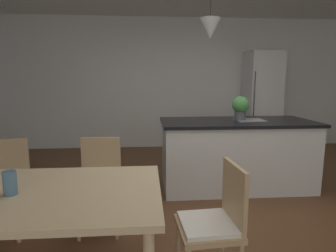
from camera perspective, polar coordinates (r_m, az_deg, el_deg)
The scene contains 11 objects.
ground_plane at distance 3.13m, azimuth 8.95°, elevation -18.17°, with size 10.00×8.40×0.04m, color brown.
wall_back_kitchen at distance 6.00m, azimuth 2.09°, elevation 8.61°, with size 10.00×0.12×2.70m, color white.
dining_table at distance 2.08m, azimuth -30.24°, elevation -13.24°, with size 1.95×0.96×0.73m.
chair_far_right at distance 2.78m, azimuth -13.75°, elevation -10.85°, with size 0.40×0.40×0.87m.
chair_far_left at distance 3.05m, azimuth -30.53°, elevation -10.08°, with size 0.43×0.43×0.87m.
chair_kitchen_end at distance 2.02m, azimuth 9.57°, elevation -18.74°, with size 0.43×0.43×0.87m.
kitchen_island at distance 3.85m, azimuth 13.69°, elevation -5.40°, with size 1.98×0.89×0.91m.
refrigerator at distance 6.05m, azimuth 18.56°, elevation 4.79°, with size 0.65×0.67×1.99m.
pendant_over_island_main at distance 3.68m, azimuth 8.65°, elevation 19.05°, with size 0.25×0.25×0.78m.
potted_plant_on_island at distance 3.75m, azimuth 14.59°, elevation 3.79°, with size 0.22×0.22×0.32m.
vase_on_dining_table at distance 1.98m, azimuth -29.63°, elevation -10.10°, with size 0.08×0.08×0.15m.
Camera 1 is at (-0.67, -2.70, 1.42)m, focal length 29.77 mm.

